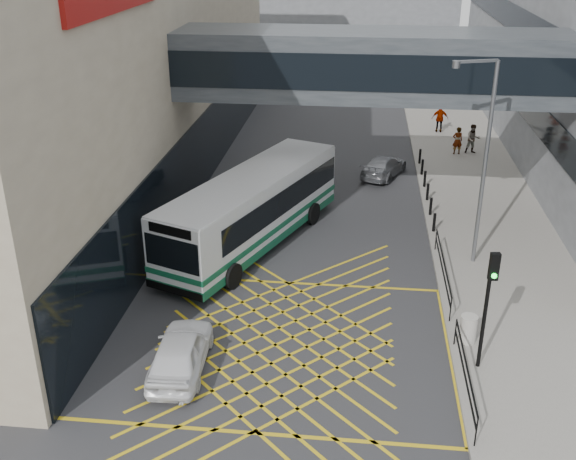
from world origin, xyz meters
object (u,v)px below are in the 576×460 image
(bus, at_px, (254,208))
(pedestrian_a, at_px, (457,141))
(street_lamp, at_px, (482,152))
(pedestrian_c, at_px, (440,119))
(litter_bin, at_px, (468,329))
(traffic_light, at_px, (489,294))
(car_white, at_px, (180,351))
(pedestrian_b, at_px, (473,139))
(car_dark, at_px, (263,186))
(car_silver, at_px, (384,166))

(bus, relative_size, pedestrian_a, 6.94)
(street_lamp, relative_size, pedestrian_c, 4.47)
(bus, xyz_separation_m, litter_bin, (8.61, -7.31, -1.12))
(bus, xyz_separation_m, street_lamp, (9.49, -1.05, 3.26))
(pedestrian_a, bearing_deg, bus, 43.08)
(bus, height_order, traffic_light, traffic_light)
(street_lamp, relative_size, litter_bin, 8.55)
(traffic_light, relative_size, litter_bin, 4.23)
(litter_bin, xyz_separation_m, pedestrian_a, (2.07, 21.41, 0.36))
(bus, distance_m, car_white, 9.88)
(bus, bearing_deg, street_lamp, 15.48)
(car_white, xyz_separation_m, traffic_light, (9.68, 0.94, 2.20))
(litter_bin, xyz_separation_m, pedestrian_b, (3.05, 21.69, 0.42))
(car_dark, bearing_deg, pedestrian_a, -151.04)
(litter_bin, relative_size, pedestrian_c, 0.52)
(car_dark, height_order, traffic_light, traffic_light)
(car_silver, xyz_separation_m, traffic_light, (2.77, -18.72, 2.28))
(street_lamp, bearing_deg, car_white, -158.35)
(bus, height_order, pedestrian_c, bus)
(car_white, distance_m, street_lamp, 14.23)
(car_white, distance_m, litter_bin, 9.81)
(pedestrian_a, bearing_deg, car_silver, 32.48)
(pedestrian_b, bearing_deg, pedestrian_a, -173.25)
(street_lamp, xyz_separation_m, pedestrian_a, (1.19, 15.16, -4.01))
(litter_bin, bearing_deg, pedestrian_a, 84.49)
(car_white, distance_m, traffic_light, 9.97)
(traffic_light, bearing_deg, street_lamp, 77.86)
(car_white, xyz_separation_m, car_dark, (0.48, 15.48, -0.01))
(car_silver, distance_m, pedestrian_b, 7.22)
(bus, height_order, pedestrian_b, bus)
(pedestrian_a, bearing_deg, traffic_light, 75.52)
(car_silver, height_order, litter_bin, car_silver)
(street_lamp, relative_size, pedestrian_b, 4.66)
(street_lamp, bearing_deg, pedestrian_b, 63.52)
(car_silver, bearing_deg, car_white, 92.12)
(car_silver, bearing_deg, pedestrian_c, -92.26)
(pedestrian_b, relative_size, pedestrian_c, 0.96)
(pedestrian_b, bearing_deg, street_lamp, -106.83)
(pedestrian_b, height_order, pedestrian_c, pedestrian_c)
(car_silver, distance_m, traffic_light, 19.06)
(bus, relative_size, pedestrian_b, 6.53)
(car_white, xyz_separation_m, pedestrian_b, (12.54, 24.16, 0.37))
(car_dark, bearing_deg, bus, 85.80)
(traffic_light, bearing_deg, car_dark, 115.26)
(car_dark, bearing_deg, car_white, 79.97)
(traffic_light, distance_m, pedestrian_a, 23.10)
(car_dark, bearing_deg, car_silver, -155.17)
(car_white, xyz_separation_m, litter_bin, (9.49, 2.48, -0.05))
(car_silver, height_order, pedestrian_b, pedestrian_b)
(traffic_light, xyz_separation_m, pedestrian_c, (1.25, 27.86, -1.80))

